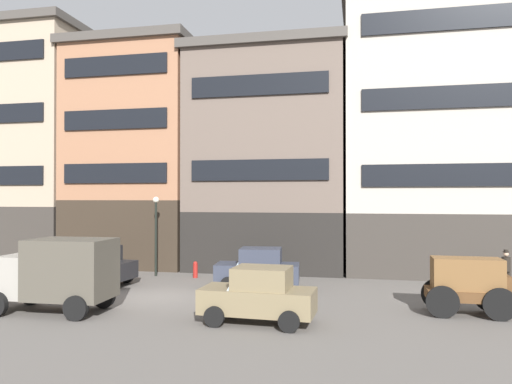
% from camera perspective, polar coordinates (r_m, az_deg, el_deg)
% --- Properties ---
extents(ground_plane, '(120.00, 120.00, 0.00)m').
position_cam_1_polar(ground_plane, '(20.63, -11.78, -12.06)').
color(ground_plane, '#605B56').
extents(building_far_left, '(8.69, 6.88, 15.03)m').
position_cam_1_polar(building_far_left, '(35.32, -25.25, 5.07)').
color(building_far_left, '#38332D').
rests_on(building_far_left, ground_plane).
extents(building_center_left, '(7.89, 6.88, 13.48)m').
position_cam_1_polar(building_center_left, '(31.12, -13.48, 4.36)').
color(building_center_left, '#33281E').
rests_on(building_center_left, ground_plane).
extents(building_center_right, '(9.22, 6.88, 12.72)m').
position_cam_1_polar(building_center_right, '(28.57, 1.60, 4.00)').
color(building_center_right, black).
rests_on(building_center_right, ground_plane).
extents(building_far_right, '(10.19, 6.88, 15.13)m').
position_cam_1_polar(building_far_right, '(28.56, 20.53, 6.48)').
color(building_far_right, '#38332D').
rests_on(building_far_right, ground_plane).
extents(cargo_wagon, '(2.92, 1.54, 1.98)m').
position_cam_1_polar(cargo_wagon, '(18.67, 23.72, -9.67)').
color(cargo_wagon, brown).
rests_on(cargo_wagon, ground_plane).
extents(delivery_truck_near, '(4.39, 2.22, 2.62)m').
position_cam_1_polar(delivery_truck_near, '(18.86, -22.47, -8.73)').
color(delivery_truck_near, gray).
rests_on(delivery_truck_near, ground_plane).
extents(sedan_dark, '(3.78, 2.01, 1.83)m').
position_cam_1_polar(sedan_dark, '(16.10, 0.32, -12.03)').
color(sedan_dark, '#7A6B4C').
rests_on(sedan_dark, ground_plane).
extents(sedan_light, '(3.83, 2.14, 1.83)m').
position_cam_1_polar(sedan_light, '(24.10, -18.40, -8.18)').
color(sedan_light, black).
rests_on(sedan_light, ground_plane).
extents(sedan_parked_curb, '(3.83, 2.14, 1.83)m').
position_cam_1_polar(sedan_parked_curb, '(21.83, 0.27, -9.00)').
color(sedan_parked_curb, '#333847').
rests_on(sedan_parked_curb, ground_plane).
extents(pedestrian_officer, '(0.51, 0.51, 1.79)m').
position_cam_1_polar(pedestrian_officer, '(24.12, 27.36, -7.97)').
color(pedestrian_officer, black).
rests_on(pedestrian_officer, ground_plane).
extents(streetlamp_curbside, '(0.32, 0.32, 4.12)m').
position_cam_1_polar(streetlamp_curbside, '(25.75, -11.71, -3.77)').
color(streetlamp_curbside, black).
rests_on(streetlamp_curbside, ground_plane).
extents(fire_hydrant_curbside, '(0.24, 0.24, 0.83)m').
position_cam_1_polar(fire_hydrant_curbside, '(25.10, -7.15, -9.02)').
color(fire_hydrant_curbside, maroon).
rests_on(fire_hydrant_curbside, ground_plane).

